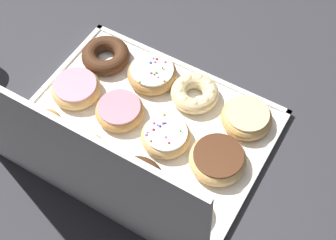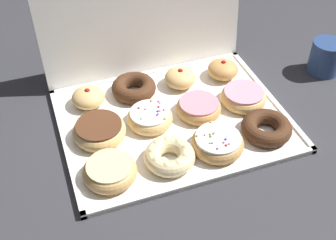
{
  "view_description": "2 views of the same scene",
  "coord_description": "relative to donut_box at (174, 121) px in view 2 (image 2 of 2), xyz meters",
  "views": [
    {
      "loc": [
        -0.33,
        0.46,
        0.9
      ],
      "look_at": [
        -0.05,
        -0.02,
        0.05
      ],
      "focal_mm": 50.7,
      "sensor_mm": 36.0,
      "label": 1
    },
    {
      "loc": [
        -0.27,
        -0.73,
        0.72
      ],
      "look_at": [
        -0.03,
        -0.05,
        0.06
      ],
      "focal_mm": 46.64,
      "sensor_mm": 36.0,
      "label": 2
    }
  ],
  "objects": [
    {
      "name": "jelly_filled_donut_10",
      "position": [
        0.06,
        0.12,
        0.03
      ],
      "size": [
        0.08,
        0.08,
        0.05
      ],
      "color": "#E5B770",
      "rests_on": "donut_box"
    },
    {
      "name": "ground_plane",
      "position": [
        0.0,
        0.0,
        -0.01
      ],
      "size": [
        3.0,
        3.0,
        0.0
      ],
      "primitive_type": "plane",
      "color": "#333338"
    },
    {
      "name": "jelly_filled_donut_11",
      "position": [
        0.18,
        0.12,
        0.03
      ],
      "size": [
        0.08,
        0.08,
        0.05
      ],
      "color": "tan",
      "rests_on": "donut_box"
    },
    {
      "name": "glazed_ring_donut_0",
      "position": [
        -0.19,
        -0.13,
        0.02
      ],
      "size": [
        0.11,
        0.11,
        0.04
      ],
      "color": "tan",
      "rests_on": "donut_box"
    },
    {
      "name": "jelly_filled_donut_8",
      "position": [
        -0.18,
        0.12,
        0.03
      ],
      "size": [
        0.08,
        0.08,
        0.05
      ],
      "color": "#E5B770",
      "rests_on": "donut_box"
    },
    {
      "name": "chocolate_cake_ring_donut_3",
      "position": [
        0.18,
        -0.12,
        0.02
      ],
      "size": [
        0.12,
        0.12,
        0.04
      ],
      "color": "#472816",
      "rests_on": "donut_box"
    },
    {
      "name": "pink_frosted_donut_6",
      "position": [
        0.06,
        0.0,
        0.02
      ],
      "size": [
        0.11,
        0.11,
        0.04
      ],
      "color": "tan",
      "rests_on": "donut_box"
    },
    {
      "name": "donut_box",
      "position": [
        0.0,
        0.0,
        0.0
      ],
      "size": [
        0.53,
        0.41,
        0.01
      ],
      "color": "white",
      "rests_on": "ground"
    },
    {
      "name": "coffee_mug",
      "position": [
        0.46,
        0.06,
        0.04
      ],
      "size": [
        0.1,
        0.08,
        0.09
      ],
      "color": "navy",
      "rests_on": "ground"
    },
    {
      "name": "sprinkle_donut_5",
      "position": [
        -0.06,
        0.01,
        0.02
      ],
      "size": [
        0.11,
        0.11,
        0.04
      ],
      "color": "#E5B770",
      "rests_on": "donut_box"
    },
    {
      "name": "cruller_donut_1",
      "position": [
        -0.06,
        -0.13,
        0.02
      ],
      "size": [
        0.11,
        0.11,
        0.04
      ],
      "color": "beige",
      "rests_on": "donut_box"
    },
    {
      "name": "chocolate_frosted_donut_4",
      "position": [
        -0.18,
        0.0,
        0.03
      ],
      "size": [
        0.12,
        0.12,
        0.04
      ],
      "color": "#E5B770",
      "rests_on": "donut_box"
    },
    {
      "name": "chocolate_cake_ring_donut_9",
      "position": [
        -0.06,
        0.13,
        0.02
      ],
      "size": [
        0.11,
        0.11,
        0.04
      ],
      "color": "#472816",
      "rests_on": "donut_box"
    },
    {
      "name": "box_lid_open",
      "position": [
        0.0,
        0.23,
        0.2
      ],
      "size": [
        0.53,
        0.05,
        0.42
      ],
      "primitive_type": "cube",
      "rotation": [
        1.46,
        0.0,
        0.0
      ],
      "color": "white",
      "rests_on": "ground"
    },
    {
      "name": "sprinkle_donut_2",
      "position": [
        0.06,
        -0.13,
        0.02
      ],
      "size": [
        0.12,
        0.12,
        0.04
      ],
      "color": "tan",
      "rests_on": "donut_box"
    },
    {
      "name": "pink_frosted_donut_7",
      "position": [
        0.18,
        -0.0,
        0.02
      ],
      "size": [
        0.11,
        0.11,
        0.04
      ],
      "color": "#E5B770",
      "rests_on": "donut_box"
    }
  ]
}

